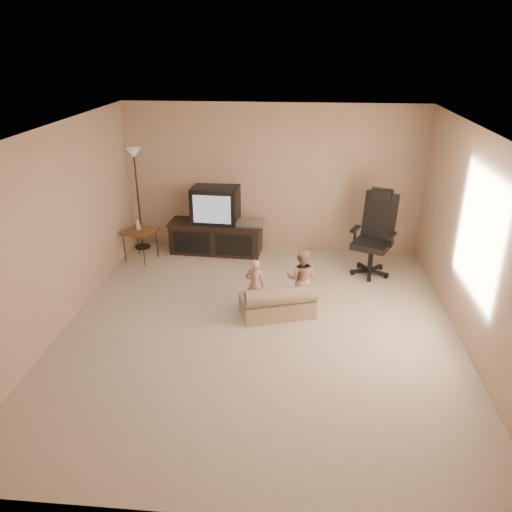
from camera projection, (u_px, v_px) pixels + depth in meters
The scene contains 9 objects.
floor at pixel (259, 329), 6.39m from camera, with size 5.50×5.50×0.00m, color #B3A58E.
room_shell at pixel (259, 217), 5.78m from camera, with size 5.50×5.50×5.50m.
tv_stand at pixel (216, 226), 8.55m from camera, with size 1.64×0.69×1.15m.
office_chair at pixel (374, 244), 7.77m from camera, with size 0.82×0.83×1.33m.
side_table at pixel (139, 231), 8.20m from camera, with size 0.60×0.60×0.71m.
floor_lamp at pixel (136, 177), 8.39m from camera, with size 0.28×0.28×1.77m.
child_sofa at pixel (278, 303), 6.64m from camera, with size 1.07×0.80×0.47m.
toddler_left at pixel (255, 285), 6.74m from camera, with size 0.27×0.20×0.74m, color tan.
toddler_right at pixel (301, 278), 6.77m from camera, with size 0.42×0.23×0.86m, color tan.
Camera 1 is at (0.46, -5.46, 3.41)m, focal length 35.00 mm.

